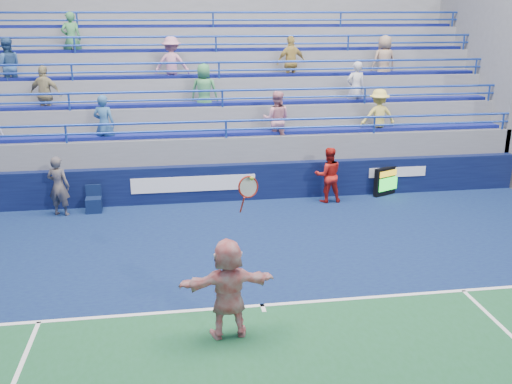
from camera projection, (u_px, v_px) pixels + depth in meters
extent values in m
plane|color=#333538|center=(262.00, 306.00, 10.89)|extent=(120.00, 120.00, 0.00)
cube|color=#0F1A4D|center=(247.00, 259.00, 12.96)|extent=(18.00, 8.40, 0.02)
cube|color=white|center=(262.00, 305.00, 10.89)|extent=(11.00, 0.10, 0.01)
cube|color=white|center=(263.00, 308.00, 10.79)|extent=(0.08, 0.30, 0.01)
cube|color=#090E33|center=(228.00, 183.00, 16.85)|extent=(18.00, 0.30, 1.10)
cube|color=white|center=(194.00, 184.00, 16.55)|extent=(3.60, 0.02, 0.45)
cube|color=white|center=(397.00, 172.00, 17.39)|extent=(1.80, 0.02, 0.30)
cube|color=slate|center=(219.00, 158.00, 19.63)|extent=(18.00, 5.60, 1.10)
cube|color=slate|center=(219.00, 148.00, 19.52)|extent=(18.00, 5.60, 1.85)
cube|color=navy|center=(225.00, 134.00, 17.01)|extent=(17.40, 0.45, 0.10)
cylinder|color=#1E40A6|center=(226.00, 121.00, 16.50)|extent=(18.00, 0.07, 0.07)
cube|color=slate|center=(217.00, 134.00, 19.88)|extent=(18.00, 4.60, 2.60)
cube|color=navy|center=(221.00, 103.00, 17.73)|extent=(17.40, 0.45, 0.10)
cylinder|color=#1E40A6|center=(222.00, 91.00, 17.21)|extent=(18.00, 0.07, 0.07)
cube|color=slate|center=(216.00, 121.00, 20.24)|extent=(18.00, 3.60, 3.35)
cube|color=navy|center=(218.00, 76.00, 18.44)|extent=(17.40, 0.45, 0.10)
cylinder|color=#1E40A6|center=(219.00, 62.00, 17.93)|extent=(18.00, 0.07, 0.07)
cube|color=slate|center=(215.00, 108.00, 20.59)|extent=(18.00, 2.60, 4.10)
cube|color=navy|center=(215.00, 50.00, 19.16)|extent=(17.40, 0.45, 0.10)
cylinder|color=#1E40A6|center=(216.00, 36.00, 18.64)|extent=(18.00, 0.07, 0.07)
cube|color=slate|center=(213.00, 96.00, 20.95)|extent=(18.00, 1.60, 4.85)
cube|color=navy|center=(212.00, 26.00, 19.87)|extent=(17.40, 0.45, 0.10)
cylinder|color=#1E40A6|center=(213.00, 12.00, 19.36)|extent=(18.00, 0.07, 0.07)
imported|color=tan|center=(384.00, 61.00, 19.11)|extent=(0.89, 0.64, 1.70)
imported|color=#305F91|center=(104.00, 124.00, 16.40)|extent=(0.71, 0.56, 1.70)
imported|color=pink|center=(276.00, 120.00, 17.12)|extent=(0.96, 0.83, 1.70)
imported|color=#EDD65C|center=(378.00, 117.00, 17.57)|extent=(1.10, 0.63, 1.70)
imported|color=silver|center=(356.00, 88.00, 18.22)|extent=(0.66, 0.47, 1.70)
imported|color=tan|center=(46.00, 95.00, 16.87)|extent=(1.07, 0.70, 1.70)
imported|color=#CA839F|center=(172.00, 64.00, 18.12)|extent=(1.17, 0.76, 1.70)
imported|color=tan|center=(291.00, 63.00, 18.67)|extent=(1.06, 0.60, 1.70)
imported|color=#2B4F83|center=(8.00, 66.00, 17.42)|extent=(0.96, 0.83, 1.70)
imported|color=#3F8B52|center=(204.00, 91.00, 17.54)|extent=(0.92, 0.70, 1.70)
imported|color=#3B834A|center=(72.00, 39.00, 18.39)|extent=(0.68, 0.51, 1.70)
cube|color=black|center=(390.00, 180.00, 17.45)|extent=(1.21, 0.66, 0.88)
cube|color=gold|center=(392.00, 173.00, 17.29)|extent=(1.08, 0.02, 0.18)
cube|color=#19E533|center=(391.00, 183.00, 17.39)|extent=(1.08, 0.02, 0.40)
cube|color=#0C193C|center=(94.00, 205.00, 15.94)|extent=(0.44, 0.44, 0.42)
cube|color=#0C193C|center=(94.00, 190.00, 16.00)|extent=(0.43, 0.06, 0.33)
imported|color=white|center=(228.00, 289.00, 9.66)|extent=(1.69, 0.64, 1.79)
torus|color=#A21E14|center=(248.00, 187.00, 9.17)|extent=(0.37, 0.21, 0.36)
cylinder|color=#A21E14|center=(242.00, 205.00, 9.25)|extent=(0.08, 0.20, 0.32)
sphere|color=#BFCF30|center=(252.00, 178.00, 9.08)|extent=(0.07, 0.07, 0.07)
imported|color=#141B38|center=(59.00, 186.00, 15.51)|extent=(0.70, 0.57, 1.67)
imported|color=red|center=(328.00, 175.00, 16.63)|extent=(0.81, 0.64, 1.64)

